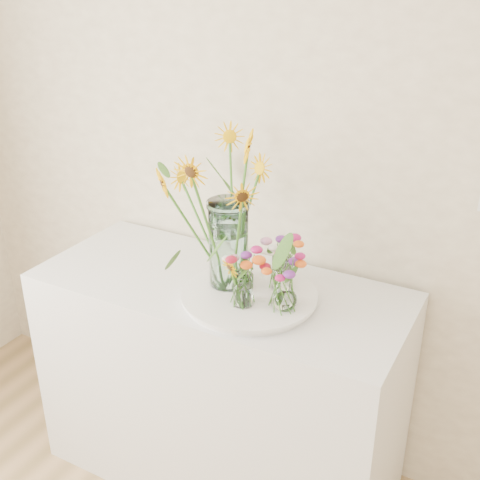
{
  "coord_description": "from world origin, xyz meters",
  "views": [
    {
      "loc": [
        0.54,
        0.26,
        1.98
      ],
      "look_at": [
        -0.36,
        1.9,
        1.11
      ],
      "focal_mm": 45.0,
      "sensor_mm": 36.0,
      "label": 1
    }
  ],
  "objects_px": {
    "small_vase_c": "(282,273)",
    "counter": "(220,382)",
    "mason_jar": "(228,244)",
    "small_vase_a": "(243,290)",
    "small_vase_b": "(285,293)",
    "tray": "(249,297)"
  },
  "relations": [
    {
      "from": "small_vase_c",
      "to": "counter",
      "type": "bearing_deg",
      "value": -169.71
    },
    {
      "from": "mason_jar",
      "to": "small_vase_c",
      "type": "xyz_separation_m",
      "value": [
        0.18,
        0.07,
        -0.1
      ]
    },
    {
      "from": "mason_jar",
      "to": "small_vase_a",
      "type": "height_order",
      "value": "mason_jar"
    },
    {
      "from": "small_vase_b",
      "to": "small_vase_c",
      "type": "xyz_separation_m",
      "value": [
        -0.07,
        0.13,
        -0.0
      ]
    },
    {
      "from": "small_vase_b",
      "to": "small_vase_a",
      "type": "bearing_deg",
      "value": -161.2
    },
    {
      "from": "tray",
      "to": "mason_jar",
      "type": "xyz_separation_m",
      "value": [
        -0.1,
        0.03,
        0.17
      ]
    },
    {
      "from": "tray",
      "to": "small_vase_c",
      "type": "height_order",
      "value": "small_vase_c"
    },
    {
      "from": "tray",
      "to": "mason_jar",
      "type": "height_order",
      "value": "mason_jar"
    },
    {
      "from": "tray",
      "to": "small_vase_a",
      "type": "bearing_deg",
      "value": -78.27
    },
    {
      "from": "counter",
      "to": "small_vase_b",
      "type": "height_order",
      "value": "small_vase_b"
    },
    {
      "from": "small_vase_a",
      "to": "small_vase_c",
      "type": "bearing_deg",
      "value": 70.11
    },
    {
      "from": "tray",
      "to": "small_vase_b",
      "type": "relative_size",
      "value": 3.68
    },
    {
      "from": "counter",
      "to": "tray",
      "type": "height_order",
      "value": "tray"
    },
    {
      "from": "tray",
      "to": "small_vase_c",
      "type": "bearing_deg",
      "value": 50.73
    },
    {
      "from": "small_vase_a",
      "to": "small_vase_b",
      "type": "relative_size",
      "value": 0.95
    },
    {
      "from": "small_vase_a",
      "to": "small_vase_b",
      "type": "bearing_deg",
      "value": 18.8
    },
    {
      "from": "tray",
      "to": "mason_jar",
      "type": "bearing_deg",
      "value": 163.3
    },
    {
      "from": "small_vase_a",
      "to": "small_vase_c",
      "type": "height_order",
      "value": "small_vase_c"
    },
    {
      "from": "small_vase_b",
      "to": "small_vase_c",
      "type": "bearing_deg",
      "value": 118.85
    },
    {
      "from": "counter",
      "to": "tray",
      "type": "bearing_deg",
      "value": -18.92
    },
    {
      "from": "tray",
      "to": "small_vase_a",
      "type": "distance_m",
      "value": 0.11
    },
    {
      "from": "counter",
      "to": "tray",
      "type": "distance_m",
      "value": 0.49
    }
  ]
}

